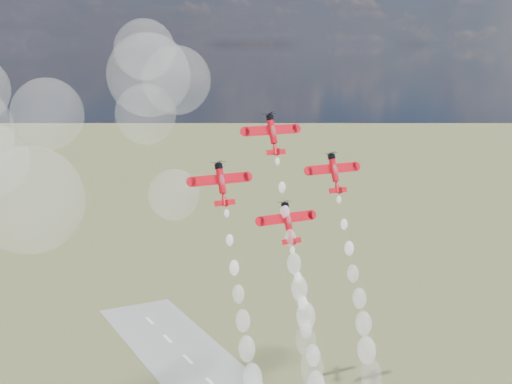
{
  "coord_description": "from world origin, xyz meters",
  "views": [
    {
      "loc": [
        -86.18,
        -126.87,
        108.03
      ],
      "look_at": [
        -15.61,
        8.44,
        76.42
      ],
      "focal_mm": 50.0,
      "sensor_mm": 36.0,
      "label": 1
    }
  ],
  "objects_px": {
    "plane_left": "(221,183)",
    "plane_slot": "(288,222)",
    "plane_right": "(334,172)",
    "plane_lead": "(273,133)"
  },
  "relations": [
    {
      "from": "plane_slot",
      "to": "plane_left",
      "type": "bearing_deg",
      "value": 165.92
    },
    {
      "from": "plane_lead",
      "to": "plane_right",
      "type": "bearing_deg",
      "value": -14.08
    },
    {
      "from": "plane_slot",
      "to": "plane_lead",
      "type": "bearing_deg",
      "value": 90.0
    },
    {
      "from": "plane_slot",
      "to": "plane_right",
      "type": "bearing_deg",
      "value": 14.08
    },
    {
      "from": "plane_right",
      "to": "plane_slot",
      "type": "relative_size",
      "value": 1.0
    },
    {
      "from": "plane_lead",
      "to": "plane_left",
      "type": "height_order",
      "value": "plane_lead"
    },
    {
      "from": "plane_left",
      "to": "plane_slot",
      "type": "xyz_separation_m",
      "value": [
        14.36,
        -3.6,
        -9.39
      ]
    },
    {
      "from": "plane_right",
      "to": "plane_slot",
      "type": "xyz_separation_m",
      "value": [
        -14.36,
        -3.6,
        -9.39
      ]
    },
    {
      "from": "plane_right",
      "to": "plane_lead",
      "type": "bearing_deg",
      "value": 165.92
    },
    {
      "from": "plane_left",
      "to": "plane_slot",
      "type": "bearing_deg",
      "value": -14.08
    }
  ]
}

